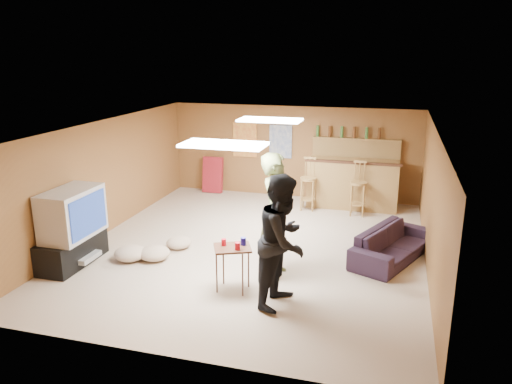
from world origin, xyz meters
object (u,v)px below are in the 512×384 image
(tv_body, at_px, (72,213))
(bar_counter, at_px, (353,184))
(sofa, at_px, (392,244))
(person_olive, at_px, (276,215))
(person_black, at_px, (283,241))
(tray_table, at_px, (233,269))

(tv_body, relative_size, bar_counter, 0.55)
(bar_counter, bearing_deg, sofa, -71.48)
(person_olive, bearing_deg, bar_counter, -11.64)
(bar_counter, relative_size, sofa, 1.07)
(tv_body, distance_m, bar_counter, 6.09)
(person_olive, xyz_separation_m, person_black, (0.32, -0.88, -0.05))
(person_olive, height_order, tray_table, person_olive)
(bar_counter, distance_m, sofa, 2.97)
(sofa, xyz_separation_m, tray_table, (-2.27, -1.82, 0.07))
(person_olive, distance_m, tray_table, 1.07)
(tray_table, bearing_deg, sofa, 38.71)
(person_olive, bearing_deg, tray_table, 145.78)
(bar_counter, relative_size, person_black, 1.06)
(person_black, bearing_deg, person_olive, 30.96)
(tv_body, bearing_deg, bar_counter, 47.00)
(bar_counter, xyz_separation_m, person_black, (-0.53, -4.81, 0.39))
(sofa, bearing_deg, person_black, 167.42)
(person_black, xyz_separation_m, sofa, (1.47, 2.00, -0.67))
(tv_body, relative_size, sofa, 0.59)
(tv_body, xyz_separation_m, bar_counter, (4.15, 4.45, -0.35))
(tv_body, height_order, sofa, tv_body)
(person_black, xyz_separation_m, tray_table, (-0.80, 0.18, -0.60))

